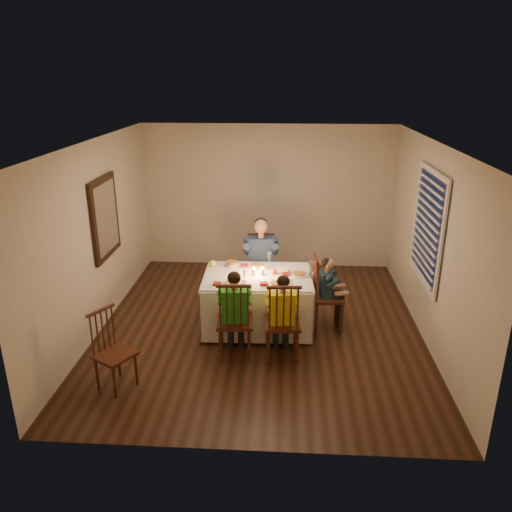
# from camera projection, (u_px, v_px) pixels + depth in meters

# --- Properties ---
(ground) EXTENTS (5.00, 5.00, 0.00)m
(ground) POSITION_uv_depth(u_px,v_px,m) (260.00, 327.00, 7.15)
(ground) COLOR black
(ground) RESTS_ON ground
(wall_left) EXTENTS (0.02, 5.00, 2.60)m
(wall_left) POSITION_uv_depth(u_px,v_px,m) (96.00, 238.00, 6.83)
(wall_left) COLOR beige
(wall_left) RESTS_ON ground
(wall_right) EXTENTS (0.02, 5.00, 2.60)m
(wall_right) POSITION_uv_depth(u_px,v_px,m) (431.00, 244.00, 6.57)
(wall_right) COLOR beige
(wall_right) RESTS_ON ground
(wall_back) EXTENTS (4.50, 0.02, 2.60)m
(wall_back) POSITION_uv_depth(u_px,v_px,m) (268.00, 197.00, 9.04)
(wall_back) COLOR beige
(wall_back) RESTS_ON ground
(ceiling) EXTENTS (5.00, 5.00, 0.00)m
(ceiling) POSITION_uv_depth(u_px,v_px,m) (261.00, 143.00, 6.25)
(ceiling) COLOR white
(ceiling) RESTS_ON wall_back
(dining_table) EXTENTS (1.54, 1.14, 0.76)m
(dining_table) POSITION_uv_depth(u_px,v_px,m) (258.00, 290.00, 6.98)
(dining_table) COLOR silver
(dining_table) RESTS_ON ground
(chair_adult) EXTENTS (0.46, 0.44, 1.07)m
(chair_adult) POSITION_uv_depth(u_px,v_px,m) (261.00, 301.00, 7.97)
(chair_adult) COLOR #36150E
(chair_adult) RESTS_ON ground
(chair_near_left) EXTENTS (0.47, 0.45, 1.07)m
(chair_near_left) POSITION_uv_depth(u_px,v_px,m) (235.00, 355.00, 6.44)
(chair_near_left) COLOR #36150E
(chair_near_left) RESTS_ON ground
(chair_near_right) EXTENTS (0.47, 0.45, 1.07)m
(chair_near_right) POSITION_uv_depth(u_px,v_px,m) (282.00, 357.00, 6.40)
(chair_near_right) COLOR #36150E
(chair_near_right) RESTS_ON ground
(chair_end) EXTENTS (0.46, 0.48, 1.07)m
(chair_end) POSITION_uv_depth(u_px,v_px,m) (326.00, 327.00, 7.14)
(chair_end) COLOR #36150E
(chair_end) RESTS_ON ground
(chair_extra) EXTENTS (0.52, 0.53, 0.95)m
(chair_extra) POSITION_uv_depth(u_px,v_px,m) (118.00, 387.00, 5.78)
(chair_extra) COLOR #36150E
(chair_extra) RESTS_ON ground
(adult) EXTENTS (0.54, 0.50, 1.35)m
(adult) POSITION_uv_depth(u_px,v_px,m) (261.00, 301.00, 7.97)
(adult) COLOR navy
(adult) RESTS_ON ground
(child_green) EXTENTS (0.44, 0.40, 1.17)m
(child_green) POSITION_uv_depth(u_px,v_px,m) (235.00, 355.00, 6.44)
(child_green) COLOR green
(child_green) RESTS_ON ground
(child_yellow) EXTENTS (0.42, 0.39, 1.14)m
(child_yellow) POSITION_uv_depth(u_px,v_px,m) (282.00, 357.00, 6.40)
(child_yellow) COLOR yellow
(child_yellow) RESTS_ON ground
(child_teal) EXTENTS (0.34, 0.37, 1.05)m
(child_teal) POSITION_uv_depth(u_px,v_px,m) (326.00, 327.00, 7.14)
(child_teal) COLOR #193440
(child_teal) RESTS_ON ground
(setting_adult) EXTENTS (0.27, 0.27, 0.02)m
(setting_adult) POSITION_uv_depth(u_px,v_px,m) (257.00, 266.00, 7.20)
(setting_adult) COLOR silver
(setting_adult) RESTS_ON dining_table
(setting_green) EXTENTS (0.27, 0.27, 0.02)m
(setting_green) POSITION_uv_depth(u_px,v_px,m) (231.00, 284.00, 6.58)
(setting_green) COLOR silver
(setting_green) RESTS_ON dining_table
(setting_yellow) EXTENTS (0.27, 0.27, 0.02)m
(setting_yellow) POSITION_uv_depth(u_px,v_px,m) (278.00, 284.00, 6.58)
(setting_yellow) COLOR silver
(setting_yellow) RESTS_ON dining_table
(setting_teal) EXTENTS (0.27, 0.27, 0.02)m
(setting_teal) POSITION_uv_depth(u_px,v_px,m) (299.00, 275.00, 6.90)
(setting_teal) COLOR silver
(setting_teal) RESTS_ON dining_table
(candle_left) EXTENTS (0.06, 0.06, 0.10)m
(candle_left) POSITION_uv_depth(u_px,v_px,m) (254.00, 272.00, 6.88)
(candle_left) COLOR white
(candle_left) RESTS_ON dining_table
(candle_right) EXTENTS (0.06, 0.06, 0.10)m
(candle_right) POSITION_uv_depth(u_px,v_px,m) (262.00, 272.00, 6.88)
(candle_right) COLOR white
(candle_right) RESTS_ON dining_table
(squash) EXTENTS (0.09, 0.09, 0.09)m
(squash) POSITION_uv_depth(u_px,v_px,m) (212.00, 263.00, 7.20)
(squash) COLOR #FFF743
(squash) RESTS_ON dining_table
(orange_fruit) EXTENTS (0.08, 0.08, 0.08)m
(orange_fruit) POSITION_uv_depth(u_px,v_px,m) (274.00, 271.00, 6.93)
(orange_fruit) COLOR #E14C12
(orange_fruit) RESTS_ON dining_table
(serving_bowl) EXTENTS (0.27, 0.27, 0.05)m
(serving_bowl) POSITION_uv_depth(u_px,v_px,m) (232.00, 264.00, 7.22)
(serving_bowl) COLOR silver
(serving_bowl) RESTS_ON dining_table
(wall_mirror) EXTENTS (0.06, 0.95, 1.15)m
(wall_mirror) POSITION_uv_depth(u_px,v_px,m) (105.00, 218.00, 7.04)
(wall_mirror) COLOR black
(wall_mirror) RESTS_ON wall_left
(window_blinds) EXTENTS (0.07, 1.34, 1.54)m
(window_blinds) POSITION_uv_depth(u_px,v_px,m) (427.00, 227.00, 6.59)
(window_blinds) COLOR black
(window_blinds) RESTS_ON wall_right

